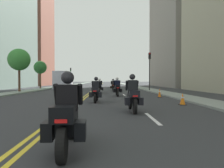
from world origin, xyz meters
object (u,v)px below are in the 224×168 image
motorcycle_0 (67,119)px  traffic_cone_1 (160,93)px  motorcycle_2 (96,92)px  traffic_light_far (71,73)px  motorcycle_5 (113,86)px  motorcycle_4 (100,87)px  street_tree_0 (19,60)px  traffic_light_near (150,65)px  parked_truck (64,81)px  street_tree_1 (40,68)px  motorcycle_3 (117,88)px  motorcycle_1 (133,96)px  traffic_cone_0 (183,99)px

motorcycle_0 → traffic_cone_1: motorcycle_0 is taller
motorcycle_2 → traffic_light_far: traffic_light_far is taller
motorcycle_0 → motorcycle_5: 23.40m
motorcycle_2 → motorcycle_4: 9.31m
traffic_light_far → street_tree_0: street_tree_0 is taller
street_tree_0 → traffic_light_near: bearing=9.4°
motorcycle_4 → parked_truck: bearing=113.6°
street_tree_1 → motorcycle_2: bearing=-63.9°
motorcycle_2 → motorcycle_3: size_ratio=0.93×
motorcycle_2 → traffic_cone_1: motorcycle_2 is taller
motorcycle_0 → motorcycle_4: motorcycle_4 is taller
motorcycle_1 → parked_truck: parked_truck is taller
traffic_light_near → traffic_light_far: size_ratio=1.08×
motorcycle_0 → motorcycle_2: bearing=86.3°
traffic_light_far → traffic_light_near: bearing=-62.0°
traffic_cone_1 → traffic_light_near: size_ratio=0.15×
motorcycle_0 → motorcycle_1: bearing=66.2°
motorcycle_4 → traffic_cone_0: 12.07m
motorcycle_5 → traffic_light_near: (4.57, -0.99, 2.71)m
motorcycle_5 → traffic_cone_1: bearing=-72.4°
motorcycle_5 → traffic_light_far: (-9.82, 26.03, 2.45)m
motorcycle_2 → traffic_light_far: bearing=104.2°
street_tree_1 → parked_truck: 4.67m
motorcycle_4 → traffic_light_near: size_ratio=0.46×
motorcycle_3 → traffic_light_far: bearing=104.3°
traffic_cone_1 → street_tree_1: (-14.38, 15.64, 2.93)m
traffic_light_near → parked_truck: size_ratio=0.74×
motorcycle_5 → traffic_cone_1: (3.42, -10.51, -0.28)m
street_tree_0 → street_tree_1: street_tree_0 is taller
motorcycle_5 → motorcycle_2: bearing=-96.6°
street_tree_0 → street_tree_1: (-0.32, 8.62, -0.37)m
motorcycle_4 → parked_truck: parked_truck is taller
traffic_cone_1 → street_tree_0: (-14.06, 7.02, 3.30)m
traffic_light_near → traffic_light_far: (-14.39, 27.02, -0.26)m
motorcycle_3 → street_tree_1: (-11.02, 14.25, 2.62)m
motorcycle_4 → street_tree_0: street_tree_0 is taller
parked_truck → motorcycle_5: bearing=-45.4°
motorcycle_2 → traffic_cone_0: 5.20m
motorcycle_0 → traffic_light_far: traffic_light_far is taller
traffic_cone_0 → street_tree_0: street_tree_0 is taller
motorcycle_2 → street_tree_0: size_ratio=0.43×
traffic_cone_0 → motorcycle_2: bearing=161.1°
motorcycle_3 → traffic_light_far: 36.60m
street_tree_1 → traffic_cone_1: bearing=-47.4°
motorcycle_1 → traffic_cone_0: 3.98m
motorcycle_0 → traffic_light_far: (-8.16, 49.37, 2.45)m
motorcycle_0 → motorcycle_5: bearing=83.0°
motorcycle_0 → traffic_cone_1: 13.80m
traffic_cone_1 → traffic_light_far: 38.97m
motorcycle_4 → traffic_light_far: bearing=102.2°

